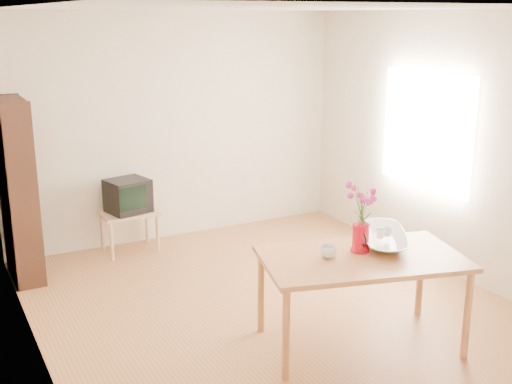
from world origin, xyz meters
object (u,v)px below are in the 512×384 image
pitcher (360,239)px  mug (329,252)px  table (362,265)px  television (127,195)px  bowl (385,214)px

pitcher → mug: (-0.30, 0.00, -0.06)m
table → television: (-0.98, 2.91, -0.03)m
bowl → television: bowl is taller
table → bowl: bearing=39.8°
television → bowl: bearing=-77.4°
pitcher → television: (-1.02, 2.82, -0.21)m
bowl → mug: bearing=-173.9°
pitcher → bowl: size_ratio=0.44×
pitcher → bowl: bearing=30.5°
mug → television: 2.91m
table → mug: bearing=174.3°
table → mug: 0.29m
pitcher → table: bearing=-98.6°
mug → bowl: bearing=-163.2°
table → mug: mug is taller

